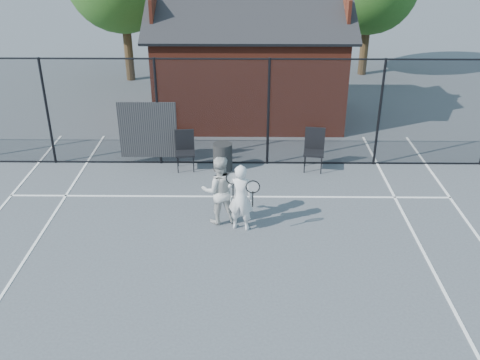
{
  "coord_description": "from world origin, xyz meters",
  "views": [
    {
      "loc": [
        0.38,
        -8.74,
        6.32
      ],
      "look_at": [
        0.27,
        1.73,
        1.1
      ],
      "focal_mm": 40.0,
      "sensor_mm": 36.0,
      "label": 1
    }
  ],
  "objects_px": {
    "player_back": "(219,190)",
    "chair_left": "(185,152)",
    "clubhouse": "(249,70)",
    "waste_bin": "(223,157)",
    "player_front": "(241,198)",
    "chair_right": "(314,151)"
  },
  "relations": [
    {
      "from": "player_back",
      "to": "chair_left",
      "type": "height_order",
      "value": "player_back"
    },
    {
      "from": "chair_left",
      "to": "clubhouse",
      "type": "bearing_deg",
      "value": 62.38
    },
    {
      "from": "chair_left",
      "to": "player_front",
      "type": "bearing_deg",
      "value": -69.37
    },
    {
      "from": "player_back",
      "to": "waste_bin",
      "type": "distance_m",
      "value": 2.82
    },
    {
      "from": "clubhouse",
      "to": "player_back",
      "type": "bearing_deg",
      "value": -95.57
    },
    {
      "from": "player_front",
      "to": "chair_right",
      "type": "xyz_separation_m",
      "value": [
        1.96,
        3.09,
        -0.22
      ]
    },
    {
      "from": "clubhouse",
      "to": "player_front",
      "type": "xyz_separation_m",
      "value": [
        -0.22,
        -7.49,
        -0.82
      ]
    },
    {
      "from": "chair_right",
      "to": "player_back",
      "type": "bearing_deg",
      "value": -122.73
    },
    {
      "from": "player_front",
      "to": "chair_left",
      "type": "bearing_deg",
      "value": 116.51
    },
    {
      "from": "chair_left",
      "to": "waste_bin",
      "type": "height_order",
      "value": "chair_left"
    },
    {
      "from": "clubhouse",
      "to": "waste_bin",
      "type": "bearing_deg",
      "value": -99.51
    },
    {
      "from": "clubhouse",
      "to": "player_back",
      "type": "xyz_separation_m",
      "value": [
        -0.7,
        -7.19,
        -0.8
      ]
    },
    {
      "from": "player_back",
      "to": "waste_bin",
      "type": "height_order",
      "value": "player_back"
    },
    {
      "from": "player_front",
      "to": "chair_right",
      "type": "bearing_deg",
      "value": 57.61
    },
    {
      "from": "waste_bin",
      "to": "clubhouse",
      "type": "bearing_deg",
      "value": 80.49
    },
    {
      "from": "player_front",
      "to": "chair_left",
      "type": "relative_size",
      "value": 1.47
    },
    {
      "from": "chair_left",
      "to": "waste_bin",
      "type": "xyz_separation_m",
      "value": [
        1.02,
        0.0,
        -0.15
      ]
    },
    {
      "from": "chair_left",
      "to": "chair_right",
      "type": "relative_size",
      "value": 0.94
    },
    {
      "from": "player_back",
      "to": "waste_bin",
      "type": "bearing_deg",
      "value": 90.74
    },
    {
      "from": "player_front",
      "to": "player_back",
      "type": "distance_m",
      "value": 0.57
    },
    {
      "from": "player_front",
      "to": "chair_left",
      "type": "xyz_separation_m",
      "value": [
        -1.54,
        3.09,
        -0.25
      ]
    },
    {
      "from": "clubhouse",
      "to": "player_back",
      "type": "distance_m",
      "value": 7.27
    }
  ]
}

